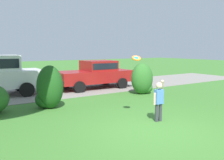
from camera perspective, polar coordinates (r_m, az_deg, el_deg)
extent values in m
plane|color=#3D752D|center=(6.95, 9.57, -11.53)|extent=(80.00, 80.00, 0.00)
cube|color=gray|center=(13.33, -13.43, -2.52)|extent=(28.00, 4.40, 0.02)
ellipsoid|color=#1E511C|center=(9.49, -14.13, -1.57)|extent=(0.98, 1.00, 1.61)
ellipsoid|color=#1E511C|center=(9.66, -15.27, -4.41)|extent=(0.70, 0.70, 0.63)
ellipsoid|color=#33702B|center=(12.24, 6.94, 0.35)|extent=(1.14, 0.96, 1.53)
ellipsoid|color=#33702B|center=(12.46, 7.79, -1.68)|extent=(0.68, 0.68, 0.61)
cube|color=maroon|center=(13.92, -4.27, 0.86)|extent=(4.26, 1.99, 0.64)
cube|color=maroon|center=(14.02, -3.15, 3.37)|extent=(1.74, 1.68, 0.56)
cube|color=black|center=(14.02, -3.15, 3.37)|extent=(1.60, 1.69, 0.34)
cylinder|color=black|center=(12.57, -7.53, -1.62)|extent=(0.61, 0.24, 0.60)
cylinder|color=black|center=(14.29, -10.64, -0.62)|extent=(0.61, 0.24, 0.60)
cylinder|color=black|center=(13.83, 2.35, -0.76)|extent=(0.61, 0.24, 0.60)
cylinder|color=black|center=(15.41, -1.58, 0.07)|extent=(0.61, 0.24, 0.60)
cube|color=black|center=(13.10, -12.59, -0.41)|extent=(0.18, 1.75, 0.20)
cube|color=black|center=(15.04, 2.98, 0.73)|extent=(0.18, 1.75, 0.20)
cylinder|color=black|center=(12.08, -19.06, -2.13)|extent=(0.69, 0.27, 0.68)
cylinder|color=black|center=(13.92, -20.49, -1.00)|extent=(0.69, 0.27, 0.68)
cube|color=black|center=(13.14, -16.03, -0.14)|extent=(0.25, 1.75, 0.20)
cylinder|color=#383842|center=(7.74, 10.25, -7.46)|extent=(0.10, 0.10, 0.55)
cylinder|color=#383842|center=(7.83, 11.07, -7.32)|extent=(0.10, 0.10, 0.55)
cube|color=#4C7FCC|center=(7.67, 10.75, -3.81)|extent=(0.28, 0.19, 0.44)
sphere|color=beige|center=(7.62, 10.81, -1.30)|extent=(0.20, 0.20, 0.20)
cylinder|color=beige|center=(7.76, 11.52, -1.31)|extent=(0.21, 0.23, 0.39)
cylinder|color=beige|center=(7.59, 9.79, -4.30)|extent=(0.07, 0.07, 0.36)
cylinder|color=orange|center=(7.78, 5.63, 5.04)|extent=(0.30, 0.26, 0.20)
cylinder|color=#1EB7B2|center=(7.78, 5.63, 5.07)|extent=(0.17, 0.15, 0.12)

